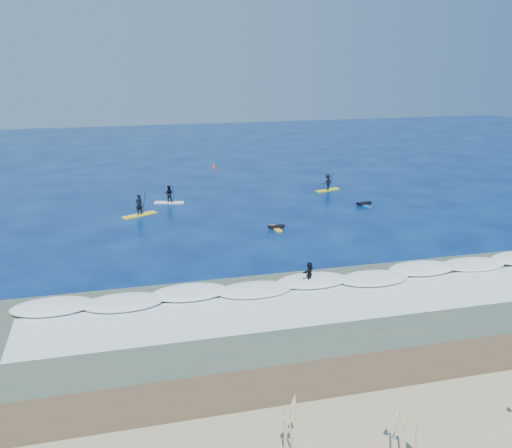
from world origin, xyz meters
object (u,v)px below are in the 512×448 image
object	(u,v)px
sup_paddler_left	(139,208)
marker_buoy	(214,166)
sup_paddler_right	(328,183)
prone_paddler_far	(363,204)
sup_paddler_center	(169,195)
prone_paddler_near	(276,227)
wave_surfer	(309,273)

from	to	relation	value
sup_paddler_left	marker_buoy	world-z (taller)	sup_paddler_left
sup_paddler_left	marker_buoy	size ratio (longest dim) A/B	4.49
sup_paddler_right	prone_paddler_far	bearing A→B (deg)	-102.13
sup_paddler_center	sup_paddler_left	bearing A→B (deg)	-113.30
prone_paddler_near	marker_buoy	world-z (taller)	marker_buoy
sup_paddler_center	wave_surfer	bearing A→B (deg)	-59.41
sup_paddler_right	marker_buoy	xyz separation A→B (m)	(-9.76, 15.29, -0.50)
wave_surfer	sup_paddler_center	bearing A→B (deg)	64.49
sup_paddler_right	marker_buoy	size ratio (longest dim) A/B	4.12
sup_paddler_left	prone_paddler_near	distance (m)	13.15
prone_paddler_far	sup_paddler_center	bearing A→B (deg)	62.94
sup_paddler_left	sup_paddler_right	distance (m)	21.10
prone_paddler_near	wave_surfer	world-z (taller)	wave_surfer
wave_surfer	prone_paddler_near	bearing A→B (deg)	42.65
wave_surfer	marker_buoy	size ratio (longest dim) A/B	2.44
sup_paddler_left	sup_paddler_right	world-z (taller)	sup_paddler_left
prone_paddler_far	prone_paddler_near	bearing A→B (deg)	107.35
sup_paddler_center	prone_paddler_near	xyz separation A→B (m)	(7.80, -11.17, -0.63)
sup_paddler_left	sup_paddler_right	bearing A→B (deg)	-13.71
prone_paddler_far	sup_paddler_right	bearing A→B (deg)	-0.85
sup_paddler_center	prone_paddler_far	xyz separation A→B (m)	(18.38, -5.82, -0.62)
sup_paddler_center	wave_surfer	xyz separation A→B (m)	(6.37, -23.47, 0.03)
sup_paddler_left	prone_paddler_far	xyz separation A→B (m)	(21.54, -1.88, -0.58)
sup_paddler_center	prone_paddler_near	distance (m)	13.64
prone_paddler_far	wave_surfer	world-z (taller)	wave_surfer
prone_paddler_near	marker_buoy	size ratio (longest dim) A/B	2.64
prone_paddler_far	marker_buoy	xyz separation A→B (m)	(-10.81, 22.20, 0.17)
sup_paddler_center	sup_paddler_right	world-z (taller)	sup_paddler_right
sup_paddler_right	prone_paddler_far	size ratio (longest dim) A/B	1.38
sup_paddler_left	wave_surfer	size ratio (longest dim) A/B	1.84
sup_paddler_left	prone_paddler_near	world-z (taller)	sup_paddler_left
sup_paddler_left	marker_buoy	bearing A→B (deg)	34.64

